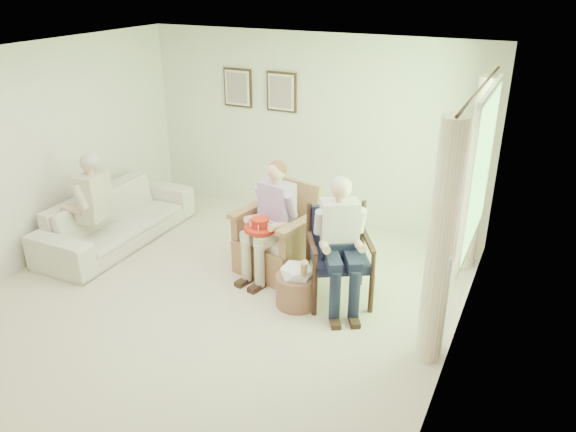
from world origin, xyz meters
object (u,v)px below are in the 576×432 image
Objects in this scene: sofa at (117,218)px; person_dark at (338,235)px; person_wicker at (273,213)px; hatbox at (297,283)px; red_hat at (260,226)px; wood_armchair at (343,251)px; person_sofa at (89,200)px; wicker_armchair at (278,244)px.

person_dark is (3.16, -0.16, 0.49)m from sofa.
person_wicker reaches higher than hatbox.
red_hat is 0.79m from hatbox.
wood_armchair is 0.78× the size of person_sofa.
person_wicker is (-0.00, -0.14, 0.46)m from wicker_armchair.
person_sofa reaches higher than wood_armchair.
hatbox is (-0.37, -0.22, -0.56)m from person_dark.
wood_armchair reaches higher than red_hat.
person_wicker is at bearing 132.77° from person_dark.
wood_armchair is 0.45× the size of sofa.
wicker_armchair is at bearing -83.71° from sofa.
person_wicker is at bearing -77.28° from wicker_armchair.
wicker_armchair reaches higher than sofa.
red_hat is at bearing -86.89° from wicker_armchair.
person_dark is (0.00, -0.17, 0.27)m from wood_armchair.
wicker_armchair is at bearing 80.39° from red_hat.
wicker_armchair is 0.50m from red_hat.
person_dark reaches higher than hatbox.
person_wicker is (2.26, 0.11, 0.46)m from sofa.
person_dark is at bearing -4.04° from person_wicker.
hatbox is (2.80, -0.38, -0.07)m from sofa.
wicker_armchair reaches higher than wood_armchair.
sofa is 2.31m from person_wicker.
wood_armchair is 2.77× the size of red_hat.
sofa is (-3.16, -0.01, -0.22)m from wood_armchair.
person_wicker is (-0.90, 0.10, 0.24)m from wood_armchair.
wicker_armchair is 2.87× the size of red_hat.
person_dark is at bearing 30.86° from hatbox.
person_dark is 0.97m from red_hat.
person_dark reaches higher than red_hat.
person_wicker is 0.94m from person_dark.
hatbox is at bearing -29.73° from person_wicker.
hatbox is (-0.37, -0.39, -0.30)m from wood_armchair.
red_hat is at bearing 90.42° from person_sofa.
hatbox reaches higher than sofa.
person_dark reaches higher than wood_armchair.
person_wicker is 3.70× the size of red_hat.
person_dark reaches higher than person_wicker.
hatbox is (2.80, 0.04, -0.49)m from person_sofa.
wood_armchair is 0.73× the size of person_dark.
wood_armchair is at bearing 46.59° from hatbox.
sofa is 3.41× the size of hatbox.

